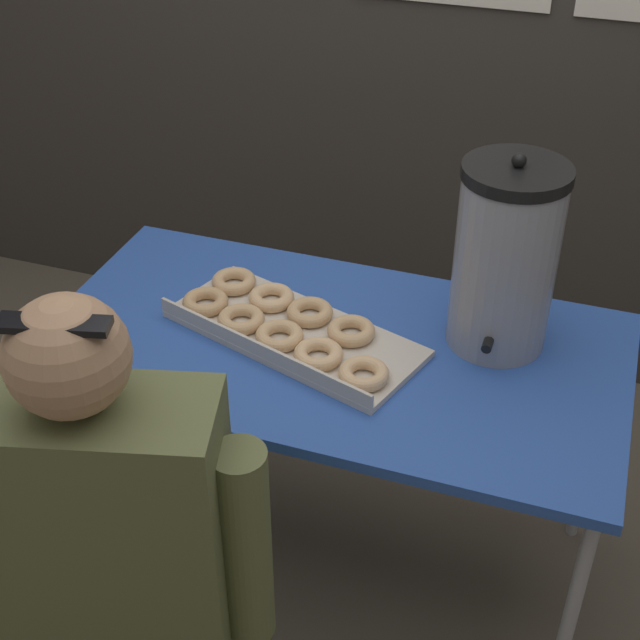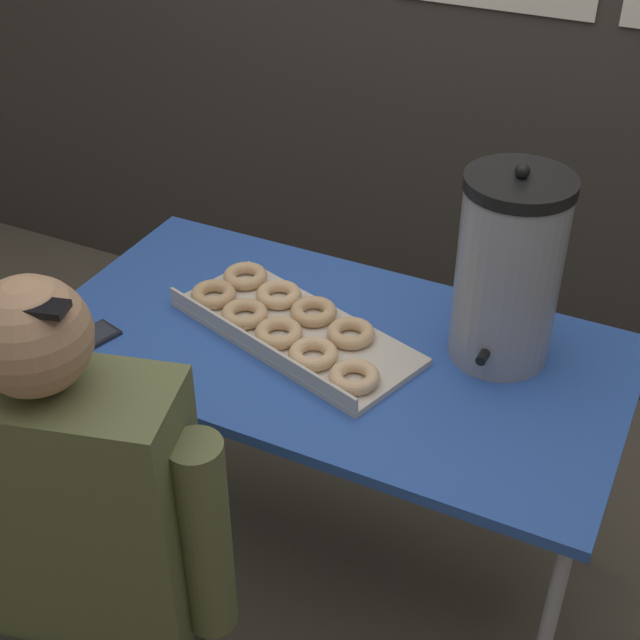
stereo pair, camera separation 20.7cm
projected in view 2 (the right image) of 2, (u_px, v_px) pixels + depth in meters
The scene contains 6 objects.
ground_plane at pixel (329, 557), 2.53m from camera, with size 12.00×12.00×0.00m, color brown.
folding_table at pixel (330, 361), 2.13m from camera, with size 1.38×0.72×0.76m.
donut_box at pixel (289, 325), 2.12m from camera, with size 0.67×0.44×0.05m.
coffee_urn at pixel (508, 270), 1.94m from camera, with size 0.24×0.27×0.48m.
cell_phone at pixel (89, 339), 2.11m from camera, with size 0.11×0.16×0.01m.
person_seated at pixel (85, 570), 1.75m from camera, with size 0.60×0.33×1.27m.
Camera 2 is at (0.72, -1.52, 2.01)m, focal length 50.00 mm.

